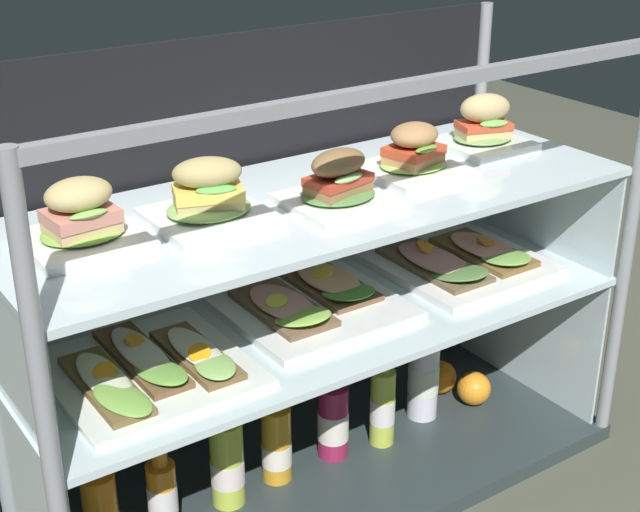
{
  "coord_description": "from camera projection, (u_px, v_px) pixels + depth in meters",
  "views": [
    {
      "loc": [
        -0.95,
        -1.38,
        1.29
      ],
      "look_at": [
        0.0,
        0.0,
        0.54
      ],
      "focal_mm": 52.42,
      "sensor_mm": 36.0,
      "label": 1
    }
  ],
  "objects": [
    {
      "name": "open_sandwich_tray_near_right_corner",
      "position": [
        311.0,
        301.0,
        1.9
      ],
      "size": [
        0.34,
        0.34,
        0.06
      ],
      "color": "white",
      "rests_on": "shelf_lower_glass"
    },
    {
      "name": "plated_roll_sandwich_near_left_corner",
      "position": [
        82.0,
        221.0,
        1.55
      ],
      "size": [
        0.19,
        0.19,
        0.12
      ],
      "color": "white",
      "rests_on": "shelf_upper_glass"
    },
    {
      "name": "juice_bottle_front_middle",
      "position": [
        227.0,
        461.0,
        1.9
      ],
      "size": [
        0.07,
        0.07,
        0.25
      ],
      "color": "#BED345",
      "rests_on": "case_base_deck"
    },
    {
      "name": "riser_upper_tier",
      "position": [
        320.0,
        260.0,
        1.84
      ],
      "size": [
        1.25,
        0.45,
        0.24
      ],
      "color": "silver",
      "rests_on": "shelf_lower_glass"
    },
    {
      "name": "plated_roll_sandwich_mid_left",
      "position": [
        340.0,
        185.0,
        1.73
      ],
      "size": [
        0.19,
        0.19,
        0.11
      ],
      "color": "white",
      "rests_on": "shelf_upper_glass"
    },
    {
      "name": "riser_lower_tier",
      "position": [
        320.0,
        396.0,
        1.97
      ],
      "size": [
        1.25,
        0.45,
        0.36
      ],
      "color": "silver",
      "rests_on": "case_base_deck"
    },
    {
      "name": "juice_bottle_front_fourth",
      "position": [
        423.0,
        378.0,
        2.19
      ],
      "size": [
        0.07,
        0.07,
        0.24
      ],
      "color": "silver",
      "rests_on": "case_base_deck"
    },
    {
      "name": "plated_roll_sandwich_far_left",
      "position": [
        414.0,
        157.0,
        1.88
      ],
      "size": [
        0.19,
        0.19,
        0.11
      ],
      "color": "white",
      "rests_on": "shelf_upper_glass"
    },
    {
      "name": "orange_fruit_beside_bottles",
      "position": [
        474.0,
        389.0,
        2.26
      ],
      "size": [
        0.08,
        0.08,
        0.08
      ],
      "primitive_type": "sphere",
      "color": "orange",
      "rests_on": "case_base_deck"
    },
    {
      "name": "juice_bottle_front_right_end",
      "position": [
        276.0,
        443.0,
        1.98
      ],
      "size": [
        0.06,
        0.06,
        0.23
      ],
      "color": "gold",
      "rests_on": "case_base_deck"
    },
    {
      "name": "orange_fruit_near_left_post",
      "position": [
        440.0,
        377.0,
        2.31
      ],
      "size": [
        0.08,
        0.08,
        0.08
      ],
      "primitive_type": "sphere",
      "color": "orange",
      "rests_on": "case_base_deck"
    },
    {
      "name": "juice_bottle_back_right",
      "position": [
        163.0,
        496.0,
        1.81
      ],
      "size": [
        0.06,
        0.06,
        0.22
      ],
      "color": "orange",
      "rests_on": "case_base_deck"
    },
    {
      "name": "juice_bottle_front_second",
      "position": [
        382.0,
        405.0,
        2.09
      ],
      "size": [
        0.06,
        0.06,
        0.23
      ],
      "color": "#BECF46",
      "rests_on": "case_base_deck"
    },
    {
      "name": "open_sandwich_tray_right_of_center",
      "position": [
        461.0,
        261.0,
        2.08
      ],
      "size": [
        0.34,
        0.34,
        0.06
      ],
      "color": "white",
      "rests_on": "shelf_lower_glass"
    },
    {
      "name": "juice_bottle_tucked_behind",
      "position": [
        333.0,
        420.0,
        2.05
      ],
      "size": [
        0.07,
        0.07,
        0.23
      ],
      "color": "#9D1E47",
      "rests_on": "case_base_deck"
    },
    {
      "name": "shelf_upper_glass",
      "position": [
        320.0,
        199.0,
        1.79
      ],
      "size": [
        1.26,
        0.46,
        0.02
      ],
      "primitive_type": "cube",
      "color": "silver",
      "rests_on": "riser_upper_tier"
    },
    {
      "name": "shelf_lower_glass",
      "position": [
        320.0,
        317.0,
        1.89
      ],
      "size": [
        1.26,
        0.46,
        0.02
      ],
      "primitive_type": "cube",
      "color": "silver",
      "rests_on": "riser_lower_tier"
    },
    {
      "name": "ground_plane",
      "position": [
        320.0,
        485.0,
        2.06
      ],
      "size": [
        6.0,
        6.0,
        0.02
      ],
      "primitive_type": "cube",
      "color": "#494B3D",
      "rests_on": "ground"
    },
    {
      "name": "case_base_deck",
      "position": [
        320.0,
        474.0,
        2.05
      ],
      "size": [
        1.31,
        0.51,
        0.04
      ],
      "primitive_type": "cube",
      "color": "#2C3738",
      "rests_on": "ground"
    },
    {
      "name": "open_sandwich_tray_left_of_center",
      "position": [
        149.0,
        368.0,
        1.66
      ],
      "size": [
        0.34,
        0.34,
        0.06
      ],
      "color": "white",
      "rests_on": "shelf_lower_glass"
    },
    {
      "name": "plated_roll_sandwich_near_right_corner",
      "position": [
        208.0,
        200.0,
        1.65
      ],
      "size": [
        0.2,
        0.2,
        0.12
      ],
      "color": "white",
      "rests_on": "shelf_upper_glass"
    },
    {
      "name": "case_frame",
      "position": [
        277.0,
        245.0,
        1.97
      ],
      "size": [
        1.31,
        0.51,
        0.94
      ],
      "color": "gray",
      "rests_on": "ground"
    },
    {
      "name": "plated_roll_sandwich_far_right",
      "position": [
        484.0,
        129.0,
        2.04
      ],
      "size": [
        0.18,
        0.18,
        0.12
      ],
      "color": "white",
      "rests_on": "shelf_upper_glass"
    }
  ]
}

